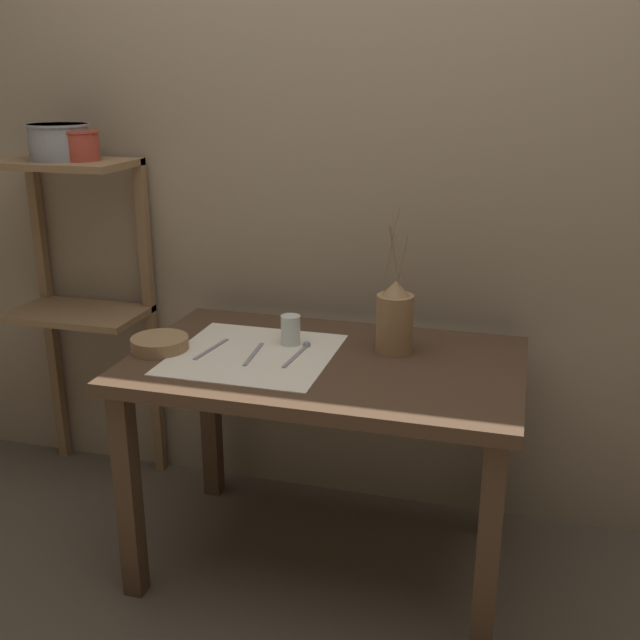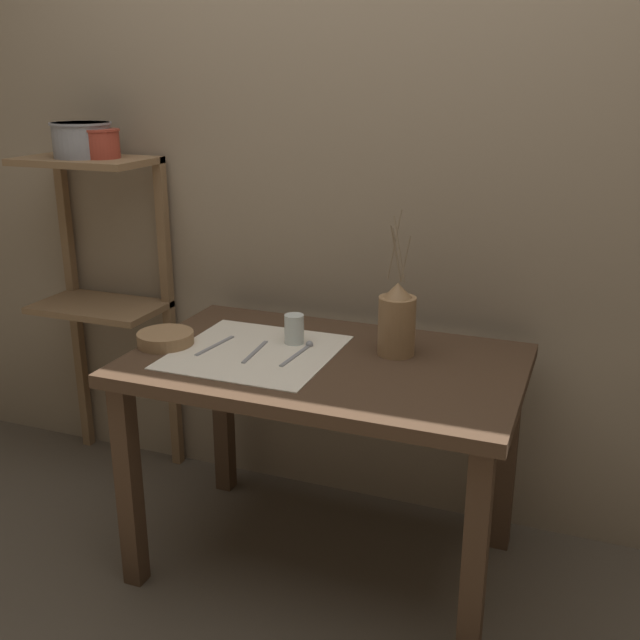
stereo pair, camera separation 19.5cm
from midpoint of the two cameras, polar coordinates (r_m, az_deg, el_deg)
The scene contains 13 objects.
ground_plane at distance 2.58m, azimuth 2.65°, elevation -17.94°, with size 12.00×12.00×0.00m, color brown.
stone_wall_back at distance 2.55m, azimuth 6.47°, elevation 10.88°, with size 7.00×0.06×2.40m.
wooden_table at distance 2.27m, azimuth 2.88°, elevation -5.36°, with size 1.16×0.72×0.71m.
wooden_shelf_unit at distance 2.92m, azimuth -14.45°, elevation 4.25°, with size 0.48×0.29×1.24m.
linen_cloth at distance 2.28m, azimuth -2.55°, elevation -2.49°, with size 0.48×0.48×0.00m.
pitcher_with_flowers at distance 2.26m, azimuth 8.34°, elevation -0.13°, with size 0.11×0.11×0.44m.
wooden_bowl at distance 2.37m, azimuth -9.40°, elevation -1.44°, with size 0.18×0.18×0.04m.
glass_tumbler_near at distance 2.34m, azimuth 0.41°, elevation -0.73°, with size 0.06×0.06×0.09m.
fork_outer at distance 2.33m, azimuth -5.65°, elevation -1.99°, with size 0.04×0.19×0.00m.
fork_inner at distance 2.27m, azimuth -2.54°, elevation -2.47°, with size 0.03×0.19×0.00m.
spoon_inner at distance 2.29m, azimuth 1.21°, elevation -2.25°, with size 0.03×0.20×0.02m.
metal_pot_large at distance 2.81m, azimuth -15.78°, elevation 13.13°, with size 0.21×0.21×0.12m.
metal_pot_small at distance 2.77m, azimuth -14.38°, elevation 12.96°, with size 0.13×0.13×0.10m.
Camera 2 is at (0.73, -1.95, 1.53)m, focal length 42.00 mm.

